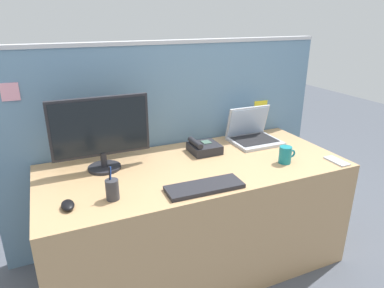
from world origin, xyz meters
The scene contains 11 objects.
ground_plane centered at (0.00, 0.00, 0.00)m, with size 10.00×10.00×0.00m, color #4C515B.
desk centered at (0.00, 0.00, 0.35)m, with size 1.82×0.79×0.70m, color tan.
cubicle_divider centered at (0.00, 0.44, 0.70)m, with size 2.29×0.08×1.40m.
desktop_monitor centered at (-0.51, 0.18, 0.94)m, with size 0.56×0.19×0.43m.
laptop centered at (0.55, 0.23, 0.76)m, with size 0.33×0.28×0.24m.
desk_phone centered at (0.14, 0.17, 0.74)m, with size 0.19×0.18×0.09m.
keyboard_main centered at (-0.08, -0.29, 0.71)m, with size 0.41×0.15×0.02m, color #232328.
computer_mouse_right_hand centered at (-0.74, -0.20, 0.72)m, with size 0.06×0.10×0.03m, color black.
pen_cup centered at (-0.53, -0.20, 0.76)m, with size 0.06×0.06×0.17m.
cell_phone_silver_slab centered at (0.82, -0.30, 0.71)m, with size 0.07×0.15×0.01m, color #B7BAC1.
coffee_mug centered at (0.52, -0.18, 0.76)m, with size 0.11×0.08×0.10m.
Camera 1 is at (-0.77, -1.70, 1.55)m, focal length 31.91 mm.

